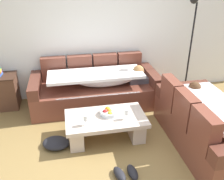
% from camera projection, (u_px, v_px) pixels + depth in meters
% --- Properties ---
extents(ground_plane, '(14.00, 14.00, 0.00)m').
position_uv_depth(ground_plane, '(125.00, 160.00, 3.41)').
color(ground_plane, olive).
extents(back_wall, '(9.00, 0.10, 2.70)m').
position_uv_depth(back_wall, '(100.00, 28.00, 4.70)').
color(back_wall, white).
rests_on(back_wall, ground_plane).
extents(couch_along_wall, '(2.33, 0.92, 0.88)m').
position_uv_depth(couch_along_wall, '(97.00, 88.00, 4.66)').
color(couch_along_wall, brown).
rests_on(couch_along_wall, ground_plane).
extents(couch_near_window, '(0.92, 1.83, 0.88)m').
position_uv_depth(couch_near_window, '(205.00, 125.00, 3.58)').
color(couch_near_window, brown).
rests_on(couch_near_window, ground_plane).
extents(coffee_table, '(1.20, 0.68, 0.38)m').
position_uv_depth(coffee_table, '(106.00, 125.00, 3.76)').
color(coffee_table, beige).
rests_on(coffee_table, ground_plane).
extents(fruit_bowl, '(0.28, 0.28, 0.10)m').
position_uv_depth(fruit_bowl, '(109.00, 112.00, 3.73)').
color(fruit_bowl, silver).
rests_on(fruit_bowl, coffee_table).
extents(wine_glass_near_left, '(0.07, 0.07, 0.17)m').
position_uv_depth(wine_glass_near_left, '(86.00, 118.00, 3.44)').
color(wine_glass_near_left, silver).
rests_on(wine_glass_near_left, coffee_table).
extents(wine_glass_near_right, '(0.07, 0.07, 0.17)m').
position_uv_depth(wine_glass_near_right, '(127.00, 112.00, 3.59)').
color(wine_glass_near_right, silver).
rests_on(wine_glass_near_right, coffee_table).
extents(floor_lamp, '(0.33, 0.31, 1.95)m').
position_uv_depth(floor_lamp, '(190.00, 42.00, 4.68)').
color(floor_lamp, black).
rests_on(floor_lamp, ground_plane).
extents(pair_of_shoes, '(0.33, 0.29, 0.09)m').
position_uv_depth(pair_of_shoes, '(126.00, 173.00, 3.13)').
color(pair_of_shoes, black).
rests_on(pair_of_shoes, ground_plane).
extents(crumpled_garment, '(0.49, 0.44, 0.12)m').
position_uv_depth(crumpled_garment, '(56.00, 143.00, 3.64)').
color(crumpled_garment, '#232328').
rests_on(crumpled_garment, ground_plane).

